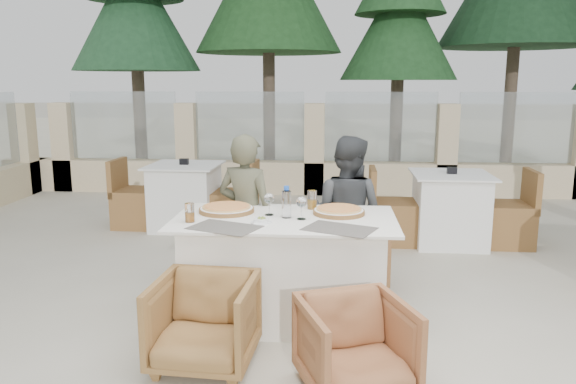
# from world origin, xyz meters

# --- Properties ---
(ground) EXTENTS (80.00, 80.00, 0.00)m
(ground) POSITION_xyz_m (0.00, 0.00, 0.00)
(ground) COLOR #BAB39F
(ground) RESTS_ON ground
(sand_patch) EXTENTS (30.00, 16.00, 0.01)m
(sand_patch) POSITION_xyz_m (0.00, 14.00, 0.01)
(sand_patch) COLOR beige
(sand_patch) RESTS_ON ground
(perimeter_wall_far) EXTENTS (10.00, 0.34, 1.60)m
(perimeter_wall_far) POSITION_xyz_m (0.00, 4.80, 0.80)
(perimeter_wall_far) COLOR beige
(perimeter_wall_far) RESTS_ON ground
(pine_far_left) EXTENTS (2.42, 2.42, 5.50)m
(pine_far_left) POSITION_xyz_m (-3.50, 7.00, 2.75)
(pine_far_left) COLOR #214D2A
(pine_far_left) RESTS_ON ground
(pine_mid_left) EXTENTS (2.86, 2.86, 6.50)m
(pine_mid_left) POSITION_xyz_m (-1.00, 7.50, 3.25)
(pine_mid_left) COLOR #1F4A20
(pine_mid_left) RESTS_ON ground
(pine_centre) EXTENTS (2.20, 2.20, 5.00)m
(pine_centre) POSITION_xyz_m (1.50, 7.20, 2.50)
(pine_centre) COLOR #204C23
(pine_centre) RESTS_ON ground
(dining_table) EXTENTS (1.60, 0.90, 0.77)m
(dining_table) POSITION_xyz_m (-0.07, 0.08, 0.39)
(dining_table) COLOR white
(dining_table) RESTS_ON ground
(placemat_near_left) EXTENTS (0.53, 0.45, 0.00)m
(placemat_near_left) POSITION_xyz_m (-0.45, -0.22, 0.77)
(placemat_near_left) COLOR #5D5850
(placemat_near_left) RESTS_ON dining_table
(placemat_near_right) EXTENTS (0.53, 0.46, 0.00)m
(placemat_near_right) POSITION_xyz_m (0.32, -0.20, 0.77)
(placemat_near_right) COLOR #5B554E
(placemat_near_right) RESTS_ON dining_table
(pizza_left) EXTENTS (0.52, 0.52, 0.05)m
(pizza_left) POSITION_xyz_m (-0.52, 0.23, 0.80)
(pizza_left) COLOR #CF501C
(pizza_left) RESTS_ON dining_table
(pizza_right) EXTENTS (0.39, 0.39, 0.05)m
(pizza_right) POSITION_xyz_m (0.32, 0.23, 0.79)
(pizza_right) COLOR #CB4F1B
(pizza_right) RESTS_ON dining_table
(water_bottle) EXTENTS (0.08, 0.08, 0.23)m
(water_bottle) POSITION_xyz_m (-0.05, 0.09, 0.89)
(water_bottle) COLOR #C2E2FF
(water_bottle) RESTS_ON dining_table
(wine_glass_centre) EXTENTS (0.08, 0.08, 0.18)m
(wine_glass_centre) POSITION_xyz_m (-0.19, 0.16, 0.86)
(wine_glass_centre) COLOR silver
(wine_glass_centre) RESTS_ON dining_table
(wine_glass_near) EXTENTS (0.09, 0.09, 0.18)m
(wine_glass_near) POSITION_xyz_m (0.06, 0.05, 0.86)
(wine_glass_near) COLOR white
(wine_glass_near) RESTS_ON dining_table
(beer_glass_left) EXTENTS (0.08, 0.08, 0.13)m
(beer_glass_left) POSITION_xyz_m (-0.72, -0.09, 0.84)
(beer_glass_left) COLOR #C2711B
(beer_glass_left) RESTS_ON dining_table
(beer_glass_right) EXTENTS (0.09, 0.09, 0.15)m
(beer_glass_right) POSITION_xyz_m (0.12, 0.38, 0.84)
(beer_glass_right) COLOR orange
(beer_glass_right) RESTS_ON dining_table
(olive_dish) EXTENTS (0.14, 0.14, 0.04)m
(olive_dish) POSITION_xyz_m (-0.21, -0.08, 0.79)
(olive_dish) COLOR white
(olive_dish) RESTS_ON dining_table
(armchair_far_left) EXTENTS (0.77, 0.79, 0.59)m
(armchair_far_left) POSITION_xyz_m (-0.40, 0.67, 0.29)
(armchair_far_left) COLOR olive
(armchair_far_left) RESTS_ON ground
(armchair_far_right) EXTENTS (0.70, 0.71, 0.56)m
(armchair_far_right) POSITION_xyz_m (0.41, 0.82, 0.28)
(armchair_far_right) COLOR brown
(armchair_far_right) RESTS_ON ground
(armchair_near_left) EXTENTS (0.64, 0.66, 0.56)m
(armchair_near_left) POSITION_xyz_m (-0.50, -0.65, 0.28)
(armchair_near_left) COLOR olive
(armchair_near_left) RESTS_ON ground
(armchair_near_right) EXTENTS (0.75, 0.76, 0.54)m
(armchair_near_right) POSITION_xyz_m (0.42, -0.89, 0.27)
(armchair_near_right) COLOR #985D37
(armchair_near_right) RESTS_ON ground
(diner_left) EXTENTS (0.56, 0.46, 1.33)m
(diner_left) POSITION_xyz_m (-0.41, 0.52, 0.67)
(diner_left) COLOR #50503A
(diner_left) RESTS_ON ground
(diner_right) EXTENTS (0.78, 0.71, 1.31)m
(diner_right) POSITION_xyz_m (0.40, 0.71, 0.65)
(diner_right) COLOR #383B3D
(diner_right) RESTS_ON ground
(bg_table_a) EXTENTS (1.67, 0.88, 0.77)m
(bg_table_a) POSITION_xyz_m (-1.47, 2.60, 0.39)
(bg_table_a) COLOR white
(bg_table_a) RESTS_ON ground
(bg_table_b) EXTENTS (1.65, 0.84, 0.77)m
(bg_table_b) POSITION_xyz_m (1.54, 2.16, 0.39)
(bg_table_b) COLOR white
(bg_table_b) RESTS_ON ground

